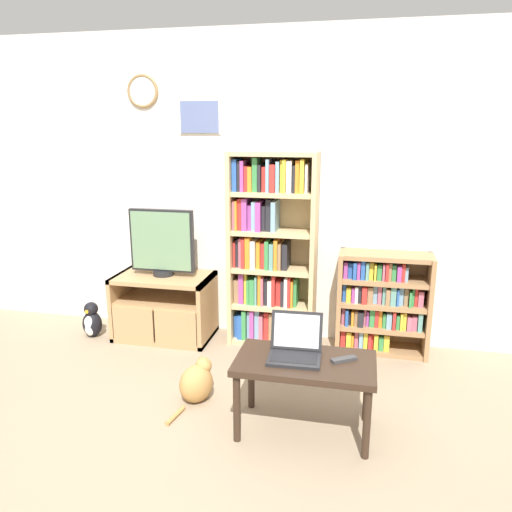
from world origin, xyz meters
The scene contains 11 objects.
ground_plane centered at (0.00, 0.00, 0.00)m, with size 18.00×18.00×0.00m, color gray.
wall_back centered at (-0.01, 1.73, 1.30)m, with size 5.74×0.09×2.60m.
tv_stand centered at (-0.86, 1.41, 0.29)m, with size 0.84×0.50×0.57m.
television centered at (-0.86, 1.43, 0.85)m, with size 0.56×0.18×0.58m.
bookshelf_tall centered at (0.06, 1.54, 0.80)m, with size 0.72×0.32×1.63m.
bookshelf_short centered at (0.99, 1.54, 0.42)m, with size 0.74×0.31×0.83m.
coffee_table centered at (0.53, 0.26, 0.41)m, with size 0.83×0.46×0.47m.
laptop centered at (0.46, 0.30, 0.53)m, with size 0.32×0.29×0.25m.
remote_near_laptop centered at (0.75, 0.30, 0.48)m, with size 0.16×0.13×0.02m.
cat centered at (-0.22, 0.45, 0.14)m, with size 0.30×0.48×0.31m.
penguin_figurine centered at (-1.49, 1.27, 0.15)m, with size 0.17×0.16×0.32m.
Camera 1 is at (0.82, -2.45, 1.81)m, focal length 35.00 mm.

